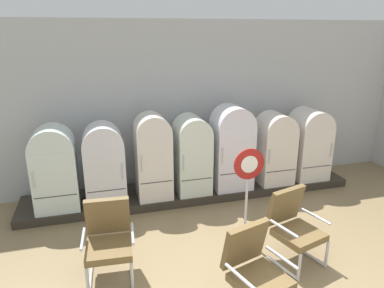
{
  "coord_description": "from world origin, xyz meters",
  "views": [
    {
      "loc": [
        -1.64,
        -2.84,
        2.98
      ],
      "look_at": [
        -0.08,
        2.75,
        1.11
      ],
      "focal_mm": 32.96,
      "sensor_mm": 36.0,
      "label": 1
    }
  ],
  "objects": [
    {
      "name": "back_wall",
      "position": [
        0.0,
        3.66,
        1.61
      ],
      "size": [
        11.76,
        0.12,
        3.18
      ],
      "color": "#BCBEBF",
      "rests_on": "ground"
    },
    {
      "name": "display_plinth",
      "position": [
        0.0,
        3.02,
        0.07
      ],
      "size": [
        6.12,
        0.95,
        0.15
      ],
      "primitive_type": "cube",
      "color": "#302B23",
      "rests_on": "ground"
    },
    {
      "name": "refrigerator_0",
      "position": [
        -2.36,
        2.89,
        0.88
      ],
      "size": [
        0.7,
        0.64,
        1.4
      ],
      "color": "silver",
      "rests_on": "display_plinth"
    },
    {
      "name": "refrigerator_1",
      "position": [
        -1.58,
        2.89,
        0.87
      ],
      "size": [
        0.66,
        0.62,
        1.39
      ],
      "color": "white",
      "rests_on": "display_plinth"
    },
    {
      "name": "refrigerator_2",
      "position": [
        -0.75,
        2.88,
        0.95
      ],
      "size": [
        0.6,
        0.61,
        1.51
      ],
      "color": "silver",
      "rests_on": "display_plinth"
    },
    {
      "name": "refrigerator_3",
      "position": [
        -0.03,
        2.92,
        0.9
      ],
      "size": [
        0.6,
        0.68,
        1.41
      ],
      "color": "silver",
      "rests_on": "display_plinth"
    },
    {
      "name": "refrigerator_4",
      "position": [
        0.72,
        2.89,
        0.97
      ],
      "size": [
        0.71,
        0.63,
        1.56
      ],
      "color": "white",
      "rests_on": "display_plinth"
    },
    {
      "name": "refrigerator_5",
      "position": [
        1.61,
        2.9,
        0.87
      ],
      "size": [
        0.65,
        0.65,
        1.37
      ],
      "color": "silver",
      "rests_on": "display_plinth"
    },
    {
      "name": "refrigerator_6",
      "position": [
        2.38,
        2.93,
        0.88
      ],
      "size": [
        0.67,
        0.71,
        1.39
      ],
      "color": "silver",
      "rests_on": "display_plinth"
    },
    {
      "name": "armchair_left",
      "position": [
        -1.62,
        1.1,
        0.54
      ],
      "size": [
        0.65,
        0.69,
        1.0
      ],
      "color": "silver",
      "rests_on": "ground"
    },
    {
      "name": "armchair_right",
      "position": [
        0.77,
        0.76,
        0.54
      ],
      "size": [
        0.73,
        0.78,
        1.0
      ],
      "color": "silver",
      "rests_on": "ground"
    },
    {
      "name": "armchair_center",
      "position": [
        -0.12,
        0.07,
        0.54
      ],
      "size": [
        0.74,
        0.79,
        1.0
      ],
      "color": "silver",
      "rests_on": "ground"
    },
    {
      "name": "sign_stand",
      "position": [
        0.33,
        1.3,
        0.71
      ],
      "size": [
        0.45,
        0.32,
        1.46
      ],
      "color": "#2D2D30",
      "rests_on": "ground"
    }
  ]
}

